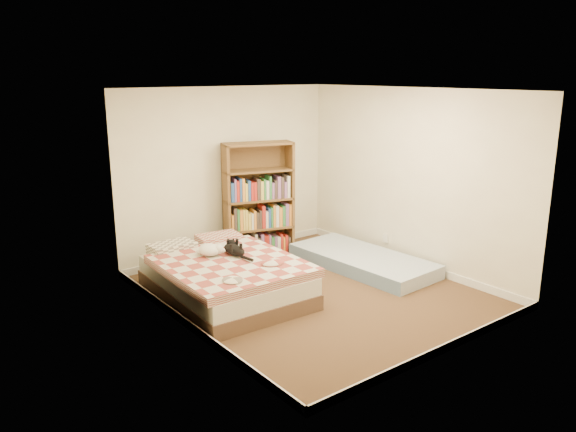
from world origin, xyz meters
TOP-DOWN VIEW (x-y plane):
  - room at (0.00, 0.00)m, footprint 3.51×4.01m
  - bed at (-0.94, 0.60)m, footprint 1.57×2.11m
  - bookshelf at (0.30, 1.67)m, footprint 1.12×0.62m
  - floor_mattress at (1.17, 0.31)m, footprint 1.07×2.16m
  - black_cat at (-0.78, 0.64)m, footprint 0.31×0.66m
  - white_dog at (-1.02, 0.77)m, footprint 0.31×0.32m

SIDE VIEW (x-z plane):
  - floor_mattress at x=1.17m, z-range 0.00..0.19m
  - bed at x=-0.94m, z-range -0.03..0.53m
  - black_cat at x=-0.78m, z-range 0.49..0.64m
  - white_dog at x=-1.02m, z-range 0.50..0.64m
  - bookshelf at x=0.30m, z-range -0.25..1.46m
  - room at x=0.00m, z-range -0.06..2.45m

